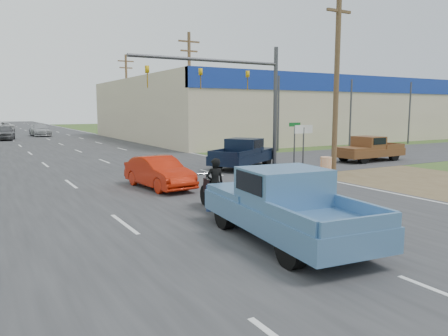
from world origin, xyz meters
TOP-DOWN VIEW (x-y plane):
  - main_road at (0.00, 40.00)m, footprint 15.00×180.00m
  - cross_road at (0.00, 18.00)m, footprint 120.00×10.00m
  - dirt_verge at (11.00, 10.00)m, footprint 8.00×18.00m
  - big_box_store at (32.00, 39.93)m, footprint 50.00×28.10m
  - utility_pole_1 at (9.50, 13.00)m, footprint 2.00×0.28m
  - utility_pole_2 at (9.50, 31.00)m, footprint 2.00×0.28m
  - utility_pole_3 at (9.50, 49.00)m, footprint 2.00×0.28m
  - tree_3 at (55.00, 70.00)m, footprint 8.40×8.40m
  - tree_5 at (30.00, 95.00)m, footprint 7.98×7.98m
  - barrel_0 at (8.00, 12.00)m, footprint 0.56×0.56m
  - barrel_1 at (8.40, 20.50)m, footprint 0.56×0.56m
  - lane_sign at (8.20, 14.00)m, footprint 1.20×0.08m
  - street_name_sign at (8.80, 15.50)m, footprint 0.80×0.08m
  - signal_mast at (5.82, 17.00)m, footprint 9.12×0.40m
  - red_convertible at (-0.50, 13.08)m, footprint 1.89×4.25m
  - motorcycle at (-0.45, 8.12)m, footprint 0.75×2.33m
  - rider at (-0.45, 8.19)m, footprint 0.66×0.47m
  - blue_pickup at (-0.49, 4.48)m, footprint 2.74×5.87m
  - navy_pickup at (6.27, 16.92)m, footprint 5.39×4.37m
  - brown_pickup at (14.93, 15.52)m, footprint 4.96×2.05m
  - distant_car_grey at (-4.27, 49.32)m, footprint 2.51×4.89m
  - distant_car_silver at (0.06, 54.98)m, footprint 2.30×5.22m
  - distant_car_white at (-3.38, 69.56)m, footprint 3.29×5.60m

SIDE VIEW (x-z plane):
  - dirt_verge at x=11.00m, z-range 0.00..0.01m
  - cross_road at x=0.00m, z-range 0.00..0.02m
  - main_road at x=0.00m, z-range 0.00..0.02m
  - barrel_0 at x=8.00m, z-range 0.00..1.00m
  - barrel_1 at x=8.40m, z-range 0.00..1.00m
  - motorcycle at x=-0.45m, z-range -0.07..1.12m
  - red_convertible at x=-0.50m, z-range 0.00..1.35m
  - distant_car_white at x=-3.38m, z-range 0.00..1.46m
  - distant_car_silver at x=0.06m, z-range 0.00..1.49m
  - distant_car_grey at x=-4.27m, z-range 0.00..1.59m
  - brown_pickup at x=14.93m, z-range 0.01..1.64m
  - rider at x=-0.45m, z-range 0.00..1.68m
  - navy_pickup at x=6.27m, z-range 0.01..1.71m
  - blue_pickup at x=-0.49m, z-range 0.01..1.89m
  - street_name_sign at x=8.80m, z-range 0.30..2.91m
  - lane_sign at x=8.20m, z-range 0.64..3.16m
  - big_box_store at x=32.00m, z-range 0.01..6.61m
  - signal_mast at x=5.82m, z-range 1.30..8.30m
  - utility_pole_1 at x=9.50m, z-range 0.32..10.32m
  - utility_pole_2 at x=9.50m, z-range 0.32..10.32m
  - utility_pole_3 at x=9.50m, z-range 0.32..10.32m
  - tree_5 at x=30.00m, z-range 0.94..10.82m
  - tree_3 at x=55.00m, z-range 0.99..11.39m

